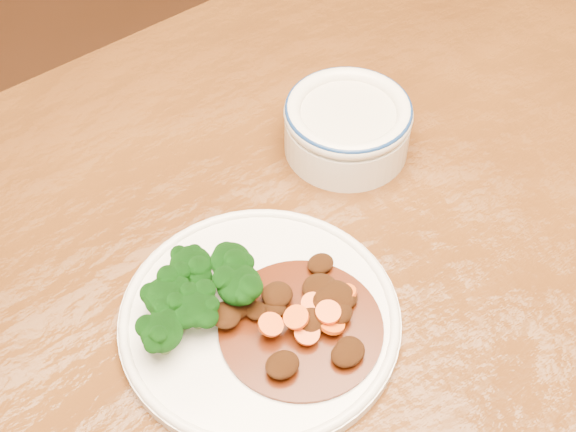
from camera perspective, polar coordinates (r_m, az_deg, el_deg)
dining_table at (r=0.85m, az=4.22°, el=-6.74°), size 1.58×1.03×0.75m
dinner_plate at (r=0.74m, az=-2.01°, el=-7.28°), size 0.26×0.26×0.02m
broccoli_florets at (r=0.72m, az=-6.55°, el=-5.50°), size 0.13×0.09×0.05m
mince_stew at (r=0.73m, az=1.36°, el=-7.17°), size 0.15×0.15×0.03m
dip_bowl at (r=0.87m, az=4.25°, el=6.49°), size 0.14×0.14×0.06m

